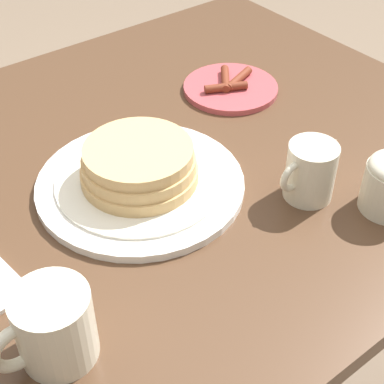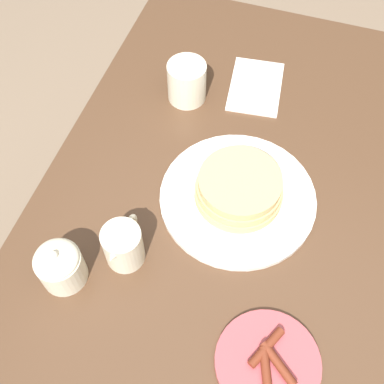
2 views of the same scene
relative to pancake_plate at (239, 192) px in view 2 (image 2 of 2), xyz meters
name	(u,v)px [view 2 (image 2 of 2)]	position (x,y,z in m)	size (l,w,h in m)	color
ground_plane	(230,324)	(0.00, -0.04, -0.77)	(8.00, 8.00, 0.00)	#7A6651
dining_table	(249,239)	(0.00, -0.04, -0.17)	(1.12, 0.81, 0.74)	#4C3321
pancake_plate	(239,192)	(0.00, 0.00, 0.00)	(0.29, 0.29, 0.07)	white
side_plate_bacon	(268,362)	(-0.27, -0.12, -0.02)	(0.16, 0.16, 0.02)	#B2474C
coffee_mug	(187,80)	(0.22, 0.17, 0.02)	(0.11, 0.08, 0.09)	beige
creamer_pitcher	(123,246)	(-0.17, 0.15, 0.02)	(0.10, 0.07, 0.09)	beige
sugar_bowl	(60,265)	(-0.24, 0.24, 0.02)	(0.08, 0.08, 0.09)	beige
napkin	(256,86)	(0.29, 0.04, -0.02)	(0.17, 0.13, 0.01)	silver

